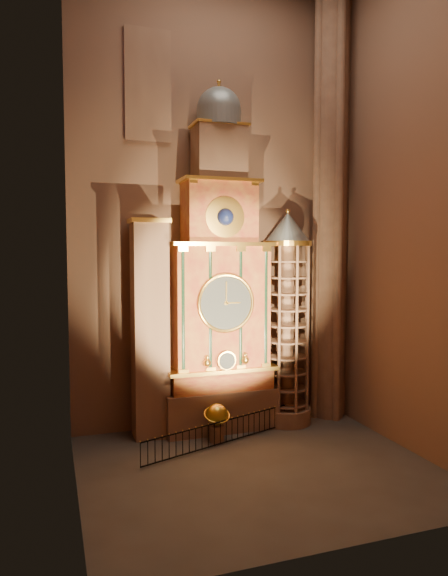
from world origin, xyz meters
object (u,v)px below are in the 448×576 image
object	(u,v)px
celestial_globe	(217,419)
astronomical_clock	(219,293)
iron_railing	(220,433)
portrait_tower	(150,328)
stair_turret	(287,320)

from	to	relation	value
celestial_globe	astronomical_clock	bearing A→B (deg)	68.13
iron_railing	portrait_tower	bearing A→B (deg)	140.86
astronomical_clock	stair_turret	distance (m)	3.78
stair_turret	celestial_globe	distance (m)	6.10
stair_turret	portrait_tower	bearing A→B (deg)	177.67
astronomical_clock	stair_turret	world-z (taller)	astronomical_clock
stair_turret	iron_railing	bearing A→B (deg)	-155.17
astronomical_clock	celestial_globe	xyz separation A→B (m)	(-0.68, -1.69, -5.62)
stair_turret	celestial_globe	size ratio (longest dim) A/B	6.14
astronomical_clock	celestial_globe	distance (m)	5.91
portrait_tower	stair_turret	size ratio (longest dim) A/B	0.94
portrait_tower	stair_turret	bearing A→B (deg)	-2.33
astronomical_clock	portrait_tower	xyz separation A→B (m)	(-3.40, 0.02, -1.53)
astronomical_clock	iron_railing	bearing A→B (deg)	-107.18
stair_turret	celestial_globe	xyz separation A→B (m)	(-4.18, -1.42, -4.21)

